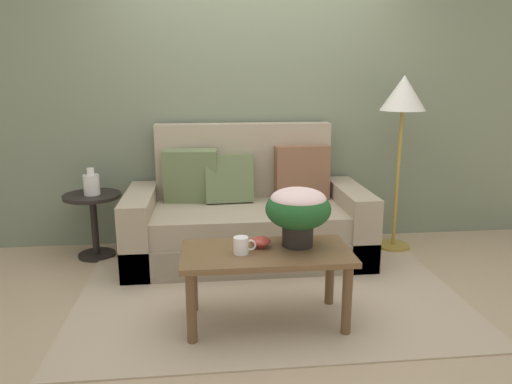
# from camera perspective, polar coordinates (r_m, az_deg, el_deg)

# --- Properties ---
(ground_plane) EXTENTS (14.00, 14.00, 0.00)m
(ground_plane) POSITION_cam_1_polar(r_m,az_deg,el_deg) (3.47, 1.47, -12.06)
(ground_plane) COLOR tan
(wall_back) EXTENTS (6.40, 0.12, 2.96)m
(wall_back) POSITION_cam_1_polar(r_m,az_deg,el_deg) (4.37, -0.64, 13.35)
(wall_back) COLOR slate
(wall_back) RESTS_ON ground
(area_rug) EXTENTS (2.65, 1.71, 0.01)m
(area_rug) POSITION_cam_1_polar(r_m,az_deg,el_deg) (3.43, 1.57, -12.30)
(area_rug) COLOR tan
(area_rug) RESTS_ON ground
(couch) EXTENTS (1.97, 0.92, 1.10)m
(couch) POSITION_cam_1_polar(r_m,az_deg,el_deg) (4.05, -1.13, -3.07)
(couch) COLOR gray
(couch) RESTS_ON ground
(coffee_table) EXTENTS (1.03, 0.51, 0.48)m
(coffee_table) POSITION_cam_1_polar(r_m,az_deg,el_deg) (2.95, 1.24, -8.44)
(coffee_table) COLOR brown
(coffee_table) RESTS_ON ground
(side_table) EXTENTS (0.47, 0.47, 0.55)m
(side_table) POSITION_cam_1_polar(r_m,az_deg,el_deg) (4.25, -18.79, -2.46)
(side_table) COLOR black
(side_table) RESTS_ON ground
(floor_lamp) EXTENTS (0.38, 0.38, 1.51)m
(floor_lamp) POSITION_cam_1_polar(r_m,az_deg,el_deg) (4.26, 17.09, 9.99)
(floor_lamp) COLOR olive
(floor_lamp) RESTS_ON ground
(potted_plant) EXTENTS (0.40, 0.40, 0.37)m
(potted_plant) POSITION_cam_1_polar(r_m,az_deg,el_deg) (2.94, 5.05, -1.99)
(potted_plant) COLOR black
(potted_plant) RESTS_ON coffee_table
(coffee_mug) EXTENTS (0.14, 0.09, 0.10)m
(coffee_mug) POSITION_cam_1_polar(r_m,az_deg,el_deg) (2.86, -1.73, -6.38)
(coffee_mug) COLOR white
(coffee_mug) RESTS_ON coffee_table
(snack_bowl) EXTENTS (0.13, 0.13, 0.07)m
(snack_bowl) POSITION_cam_1_polar(r_m,az_deg,el_deg) (2.96, 0.56, -5.93)
(snack_bowl) COLOR #B2382D
(snack_bowl) RESTS_ON coffee_table
(table_vase) EXTENTS (0.13, 0.13, 0.22)m
(table_vase) POSITION_cam_1_polar(r_m,az_deg,el_deg) (4.17, -19.02, 0.92)
(table_vase) COLOR silver
(table_vase) RESTS_ON side_table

